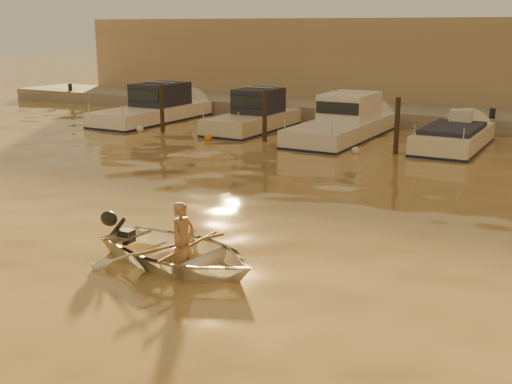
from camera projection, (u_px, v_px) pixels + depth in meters
The scene contains 18 objects.
ground_plane at pixel (165, 290), 11.06m from camera, with size 160.00×160.00×0.00m, color olive.
dinghy at pixel (180, 253), 12.20m from camera, with size 2.45×3.44×0.71m, color silver.
person at pixel (183, 242), 12.09m from camera, with size 0.56×0.37×1.55m, color #996E4C.
outboard_motor at pixel (126, 236), 13.06m from camera, with size 0.90×0.40×0.70m, color black, non-canonical shape.
oar_port at pixel (189, 246), 12.01m from camera, with size 0.06×0.06×2.10m, color brown.
oar_starboard at pixel (181, 244), 12.13m from camera, with size 0.06×0.06×2.10m, color brown.
moored_boat_0 at pixel (152, 108), 30.43m from camera, with size 2.38×7.52×1.75m, color white, non-canonical shape.
moored_boat_1 at pixel (253, 116), 27.86m from camera, with size 2.07×6.22×1.75m, color beige, non-canonical shape.
moored_boat_2 at pixel (343, 123), 25.89m from camera, with size 2.34×7.82×1.75m, color silver, non-canonical shape.
moored_boat_3 at pixel (453, 142), 23.90m from camera, with size 2.07×5.98×0.95m, color beige, non-canonical shape.
piling_0 at pixel (162, 110), 27.44m from camera, with size 0.18×0.18×2.20m, color #2D2319.
piling_1 at pixel (265, 118), 25.09m from camera, with size 0.18×0.18×2.20m, color #2D2319.
piling_2 at pixel (397, 129), 22.59m from camera, with size 0.18×0.18×2.20m, color #2D2319.
fender_a at pixel (140, 129), 27.58m from camera, with size 0.30×0.30×0.30m, color silver.
fender_b at pixel (208, 138), 25.52m from camera, with size 0.30×0.30×0.30m, color #C67B17.
fender_c at pixel (356, 151), 22.84m from camera, with size 0.30×0.30×0.30m, color silver.
quay at pixel (451, 122), 29.20m from camera, with size 52.00×4.00×1.00m, color gray.
waterfront_building at pixel (478, 66), 33.28m from camera, with size 46.00×7.00×4.80m, color #9E8466.
Camera 1 is at (6.36, -8.21, 4.43)m, focal length 45.00 mm.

